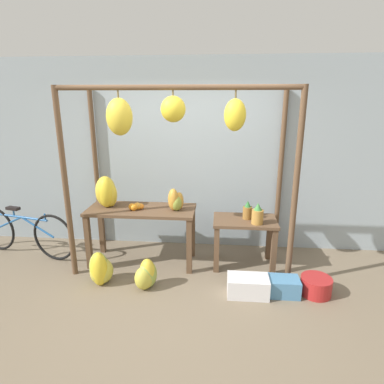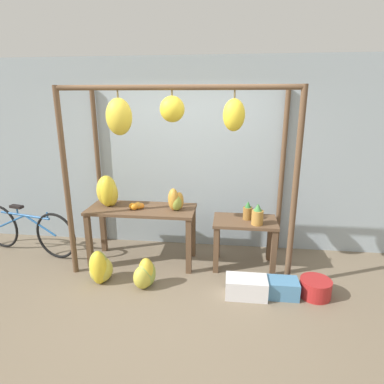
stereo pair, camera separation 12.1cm
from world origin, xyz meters
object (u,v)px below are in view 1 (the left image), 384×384
at_px(pineapple_cluster, 254,213).
at_px(parked_bicycle, 24,232).
at_px(papaya_pile, 176,201).
at_px(orange_pile, 137,206).
at_px(fruit_crate_white, 248,286).
at_px(fruit_crate_purple, 280,286).
at_px(blue_bucket, 316,286).
at_px(banana_pile_on_table, 107,192).
at_px(banana_pile_ground_left, 101,270).
at_px(banana_pile_ground_right, 147,275).

relative_size(pineapple_cluster, parked_bicycle, 0.18).
bearing_deg(papaya_pile, orange_pile, -177.34).
distance_m(fruit_crate_white, fruit_crate_purple, 0.39).
relative_size(blue_bucket, papaya_pile, 1.20).
relative_size(banana_pile_on_table, orange_pile, 2.16).
relative_size(parked_bicycle, papaya_pile, 5.71).
relative_size(orange_pile, pineapple_cluster, 0.63).
xyz_separation_m(banana_pile_on_table, parked_bicycle, (-1.30, 0.01, -0.64)).
relative_size(banana_pile_on_table, banana_pile_ground_left, 0.96).
bearing_deg(orange_pile, fruit_crate_purple, -17.75).
distance_m(banana_pile_ground_left, fruit_crate_purple, 2.19).
bearing_deg(pineapple_cluster, banana_pile_on_table, 177.54).
relative_size(orange_pile, banana_pile_ground_left, 0.45).
distance_m(banana_pile_on_table, papaya_pile, 0.97).
bearing_deg(papaya_pile, banana_pile_on_table, 175.77).
distance_m(parked_bicycle, fruit_crate_purple, 3.65).
xyz_separation_m(orange_pile, pineapple_cluster, (1.55, 0.01, -0.05)).
xyz_separation_m(blue_bucket, fruit_crate_purple, (-0.42, -0.04, -0.00)).
relative_size(banana_pile_ground_left, blue_bucket, 1.22).
xyz_separation_m(banana_pile_on_table, fruit_crate_white, (1.89, -0.73, -0.88)).
xyz_separation_m(banana_pile_on_table, blue_bucket, (2.69, -0.64, -0.89)).
distance_m(orange_pile, fruit_crate_white, 1.75).
distance_m(banana_pile_on_table, banana_pile_ground_left, 1.04).
xyz_separation_m(blue_bucket, papaya_pile, (-1.73, 0.57, 0.82)).
height_order(orange_pile, fruit_crate_white, orange_pile).
bearing_deg(papaya_pile, banana_pile_ground_left, -147.40).
relative_size(parked_bicycle, fruit_crate_purple, 3.97).
bearing_deg(blue_bucket, banana_pile_on_table, 166.58).
xyz_separation_m(banana_pile_on_table, fruit_crate_purple, (2.27, -0.68, -0.90)).
distance_m(banana_pile_on_table, blue_bucket, 2.91).
bearing_deg(banana_pile_on_table, orange_pile, -12.41).
distance_m(blue_bucket, papaya_pile, 2.00).
distance_m(banana_pile_ground_left, fruit_crate_white, 1.81).
height_order(fruit_crate_white, parked_bicycle, parked_bicycle).
xyz_separation_m(banana_pile_on_table, pineapple_cluster, (1.98, -0.09, -0.21)).
distance_m(blue_bucket, parked_bicycle, 4.05).
bearing_deg(pineapple_cluster, papaya_pile, 179.20).
height_order(fruit_crate_white, blue_bucket, fruit_crate_white).
distance_m(parked_bicycle, papaya_pile, 2.33).
bearing_deg(parked_bicycle, fruit_crate_purple, -11.06).
bearing_deg(parked_bicycle, banana_pile_ground_left, -25.09).
bearing_deg(papaya_pile, fruit_crate_white, -35.35).
bearing_deg(fruit_crate_purple, banana_pile_on_table, 163.25).
bearing_deg(pineapple_cluster, blue_bucket, -38.15).
distance_m(pineapple_cluster, fruit_crate_white, 0.94).
bearing_deg(fruit_crate_purple, banana_pile_ground_right, 180.00).
xyz_separation_m(banana_pile_ground_right, parked_bicycle, (-1.97, 0.70, 0.19)).
xyz_separation_m(banana_pile_on_table, banana_pile_ground_right, (0.68, -0.68, -0.83)).
distance_m(pineapple_cluster, parked_bicycle, 3.31).
bearing_deg(banana_pile_ground_left, orange_pile, 56.80).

